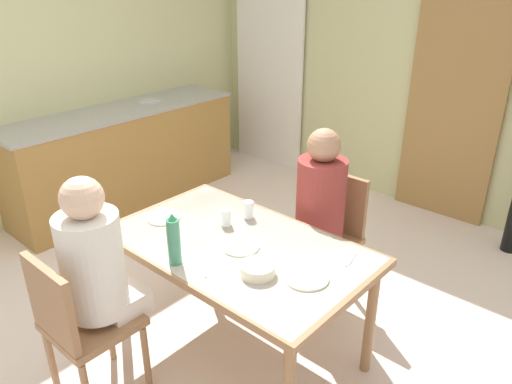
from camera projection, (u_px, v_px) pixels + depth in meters
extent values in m
plane|color=silver|center=(199.00, 321.00, 3.12)|extent=(6.71, 6.71, 0.00)
cube|color=#C5C68E|center=(409.00, 44.00, 4.27)|extent=(4.55, 0.10, 2.90)
cube|color=beige|center=(77.00, 44.00, 4.26)|extent=(0.10, 3.87, 2.90)
cube|color=olive|center=(454.00, 106.00, 4.10)|extent=(0.80, 0.05, 2.00)
cube|color=white|center=(269.00, 54.00, 5.21)|extent=(0.90, 0.03, 2.44)
cube|color=#A6793C|center=(126.00, 157.00, 4.58)|extent=(0.60, 2.19, 0.87)
cube|color=#9E9E99|center=(120.00, 110.00, 4.39)|extent=(0.61, 2.24, 0.03)
cylinder|color=#B7B7BC|center=(149.00, 101.00, 4.61)|extent=(0.21, 0.21, 0.01)
cube|color=#956A46|center=(237.00, 247.00, 2.59)|extent=(1.41, 0.85, 0.04)
cube|color=beige|center=(237.00, 244.00, 2.59)|extent=(1.36, 0.81, 0.00)
cylinder|color=#956A46|center=(119.00, 285.00, 2.89)|extent=(0.06, 0.06, 0.68)
cylinder|color=#956A46|center=(207.00, 240.00, 3.37)|extent=(0.06, 0.06, 0.68)
cylinder|color=#956A46|center=(370.00, 320.00, 2.60)|extent=(0.06, 0.06, 0.68)
cube|color=#956A46|center=(93.00, 323.00, 2.42)|extent=(0.40, 0.40, 0.04)
cube|color=#956A46|center=(51.00, 306.00, 2.21)|extent=(0.38, 0.04, 0.42)
cylinder|color=#956A46|center=(109.00, 329.00, 2.74)|extent=(0.04, 0.04, 0.41)
cylinder|color=#956A46|center=(146.00, 359.00, 2.53)|extent=(0.04, 0.04, 0.41)
cylinder|color=#956A46|center=(52.00, 363.00, 2.51)|extent=(0.04, 0.04, 0.41)
cube|color=#956A46|center=(322.00, 242.00, 3.13)|extent=(0.40, 0.40, 0.04)
cube|color=#956A46|center=(340.00, 204.00, 3.17)|extent=(0.38, 0.04, 0.42)
cylinder|color=#956A46|center=(327.00, 296.00, 3.02)|extent=(0.04, 0.04, 0.41)
cylinder|color=#956A46|center=(284.00, 275.00, 3.22)|extent=(0.04, 0.04, 0.41)
cylinder|color=#956A46|center=(356.00, 273.00, 3.25)|extent=(0.04, 0.04, 0.41)
cylinder|color=#956A46|center=(314.00, 255.00, 3.45)|extent=(0.04, 0.04, 0.41)
cube|color=silver|center=(119.00, 298.00, 2.50)|extent=(0.30, 0.22, 0.12)
cylinder|color=silver|center=(93.00, 264.00, 2.32)|extent=(0.30, 0.30, 0.52)
sphere|color=beige|center=(82.00, 198.00, 2.17)|extent=(0.20, 0.20, 0.20)
cube|color=brown|center=(308.00, 244.00, 3.00)|extent=(0.30, 0.22, 0.12)
cylinder|color=maroon|center=(321.00, 200.00, 2.96)|extent=(0.30, 0.30, 0.52)
sphere|color=#A87A5B|center=(324.00, 145.00, 2.82)|extent=(0.20, 0.20, 0.20)
cylinder|color=#3E8766|center=(174.00, 242.00, 2.37)|extent=(0.07, 0.07, 0.24)
cone|color=#32905B|center=(172.00, 217.00, 2.31)|extent=(0.05, 0.05, 0.03)
cylinder|color=beige|center=(258.00, 269.00, 2.32)|extent=(0.17, 0.17, 0.05)
cylinder|color=white|center=(306.00, 277.00, 2.29)|extent=(0.22, 0.22, 0.01)
cylinder|color=white|center=(164.00, 217.00, 2.85)|extent=(0.20, 0.20, 0.01)
cylinder|color=white|center=(241.00, 246.00, 2.55)|extent=(0.20, 0.20, 0.01)
cylinder|color=silver|center=(248.00, 209.00, 2.84)|extent=(0.06, 0.06, 0.10)
cylinder|color=silver|center=(226.00, 217.00, 2.76)|extent=(0.06, 0.06, 0.10)
cube|color=silver|center=(209.00, 268.00, 2.37)|extent=(0.10, 0.13, 0.00)
cube|color=silver|center=(196.00, 227.00, 2.74)|extent=(0.13, 0.10, 0.00)
cube|color=silver|center=(351.00, 259.00, 2.44)|extent=(0.05, 0.15, 0.00)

